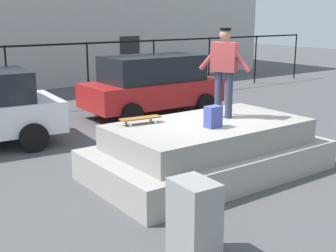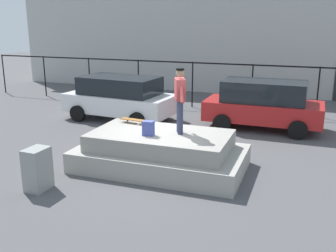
{
  "view_description": "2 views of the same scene",
  "coord_description": "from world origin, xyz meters",
  "px_view_note": "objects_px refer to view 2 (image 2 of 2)",
  "views": [
    {
      "loc": [
        -5.45,
        -6.37,
        2.95
      ],
      "look_at": [
        0.04,
        1.15,
        0.67
      ],
      "focal_mm": 48.79,
      "sensor_mm": 36.0,
      "label": 1
    },
    {
      "loc": [
        3.65,
        -9.45,
        3.92
      ],
      "look_at": [
        -0.14,
        0.96,
        0.88
      ],
      "focal_mm": 41.92,
      "sensor_mm": 36.0,
      "label": 2
    }
  ],
  "objects_px": {
    "backpack": "(148,128)",
    "utility_box": "(38,169)",
    "car_white_hatchback_near": "(120,97)",
    "skateboard": "(133,120)",
    "skateboarder": "(180,96)",
    "car_red_hatchback_mid": "(263,104)"
  },
  "relations": [
    {
      "from": "backpack",
      "to": "utility_box",
      "type": "height_order",
      "value": "backpack"
    },
    {
      "from": "car_white_hatchback_near",
      "to": "skateboard",
      "type": "bearing_deg",
      "value": -58.54
    },
    {
      "from": "car_white_hatchback_near",
      "to": "utility_box",
      "type": "relative_size",
      "value": 4.43
    },
    {
      "from": "skateboard",
      "to": "backpack",
      "type": "distance_m",
      "value": 1.33
    },
    {
      "from": "skateboarder",
      "to": "car_white_hatchback_near",
      "type": "height_order",
      "value": "skateboarder"
    },
    {
      "from": "skateboarder",
      "to": "car_red_hatchback_mid",
      "type": "relative_size",
      "value": 0.41
    },
    {
      "from": "skateboard",
      "to": "utility_box",
      "type": "relative_size",
      "value": 0.78
    },
    {
      "from": "skateboarder",
      "to": "backpack",
      "type": "height_order",
      "value": "skateboarder"
    },
    {
      "from": "skateboarder",
      "to": "utility_box",
      "type": "bearing_deg",
      "value": -138.07
    },
    {
      "from": "skateboarder",
      "to": "skateboard",
      "type": "bearing_deg",
      "value": 162.86
    },
    {
      "from": "skateboard",
      "to": "car_white_hatchback_near",
      "type": "distance_m",
      "value": 4.45
    },
    {
      "from": "skateboarder",
      "to": "backpack",
      "type": "distance_m",
      "value": 1.17
    },
    {
      "from": "skateboard",
      "to": "backpack",
      "type": "xyz_separation_m",
      "value": [
        0.9,
        -0.98,
        0.09
      ]
    },
    {
      "from": "skateboarder",
      "to": "skateboard",
      "type": "height_order",
      "value": "skateboarder"
    },
    {
      "from": "skateboard",
      "to": "utility_box",
      "type": "xyz_separation_m",
      "value": [
        -1.11,
        -2.92,
        -0.59
      ]
    },
    {
      "from": "backpack",
      "to": "car_white_hatchback_near",
      "type": "relative_size",
      "value": 0.09
    },
    {
      "from": "skateboarder",
      "to": "car_red_hatchback_mid",
      "type": "height_order",
      "value": "skateboarder"
    },
    {
      "from": "skateboard",
      "to": "car_red_hatchback_mid",
      "type": "height_order",
      "value": "car_red_hatchback_mid"
    },
    {
      "from": "backpack",
      "to": "car_red_hatchback_mid",
      "type": "xyz_separation_m",
      "value": [
        2.3,
        5.29,
        -0.25
      ]
    },
    {
      "from": "car_white_hatchback_near",
      "to": "car_red_hatchback_mid",
      "type": "height_order",
      "value": "car_red_hatchback_mid"
    },
    {
      "from": "skateboard",
      "to": "utility_box",
      "type": "height_order",
      "value": "skateboard"
    },
    {
      "from": "backpack",
      "to": "skateboarder",
      "type": "bearing_deg",
      "value": -146.86
    }
  ]
}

